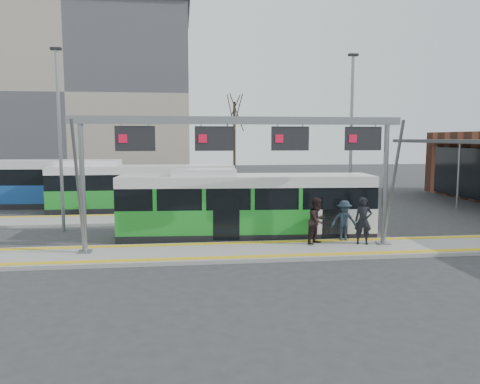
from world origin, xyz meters
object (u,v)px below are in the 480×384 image
object	(u,v)px
gantry	(244,144)
passenger_b	(317,221)
passenger_a	(363,221)
hero_bus	(246,206)
passenger_c	(344,221)

from	to	relation	value
gantry	passenger_b	distance (m)	4.48
gantry	passenger_a	bearing A→B (deg)	1.65
hero_bus	passenger_b	size ratio (longest dim) A/B	5.97
passenger_c	passenger_a	bearing A→B (deg)	-43.87
hero_bus	passenger_c	distance (m)	4.46
gantry	passenger_c	xyz separation A→B (m)	(4.43, 0.85, -3.28)
passenger_b	hero_bus	bearing A→B (deg)	95.11
passenger_b	passenger_c	bearing A→B (deg)	-24.83
passenger_a	passenger_c	size ratio (longest dim) A/B	1.12
gantry	passenger_a	xyz separation A→B (m)	(5.00, 0.14, -3.18)
gantry	passenger_a	world-z (taller)	gantry
gantry	passenger_b	bearing A→B (deg)	7.50
gantry	passenger_c	distance (m)	5.58
passenger_b	passenger_c	world-z (taller)	passenger_b
hero_bus	passenger_b	bearing A→B (deg)	-38.12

